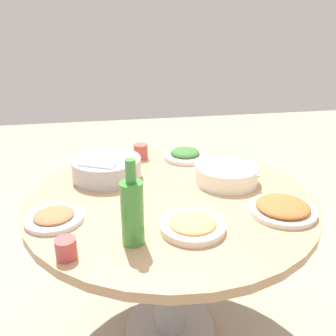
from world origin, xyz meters
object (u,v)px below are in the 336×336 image
dish_stirfry (283,208)px  dish_shrimp (192,225)px  round_dining_table (170,226)px  tea_cup_near (66,249)px  green_bottle (132,211)px  rice_bowl (107,168)px  soup_bowl (226,174)px  dish_tofu_braise (54,217)px  dish_greens (185,155)px  tea_cup_far (141,152)px

dish_stirfry → dish_shrimp: bearing=-81.9°
round_dining_table → tea_cup_near: bearing=-46.7°
round_dining_table → green_bottle: bearing=-29.7°
dish_shrimp → tea_cup_near: (0.08, -0.39, 0.01)m
rice_bowl → round_dining_table: bearing=49.6°
soup_bowl → green_bottle: green_bottle is taller
dish_tofu_braise → soup_bowl: bearing=106.5°
round_dining_table → dish_greens: dish_greens is taller
rice_bowl → dish_greens: 0.42m
rice_bowl → dish_stirfry: (0.43, 0.61, -0.03)m
round_dining_table → tea_cup_near: 0.54m
dish_shrimp → dish_stirfry: (-0.05, 0.34, 0.00)m
soup_bowl → dish_shrimp: (0.34, -0.23, -0.02)m
dish_stirfry → tea_cup_near: size_ratio=3.83×
green_bottle → dish_greens: bearing=154.8°
dish_shrimp → green_bottle: green_bottle is taller
dish_shrimp → dish_stirfry: 0.35m
rice_bowl → tea_cup_near: (0.56, -0.13, -0.02)m
soup_bowl → green_bottle: bearing=-48.6°
rice_bowl → dish_shrimp: bearing=29.0°
rice_bowl → dish_tofu_braise: (0.34, -0.19, -0.03)m
round_dining_table → green_bottle: green_bottle is taller
dish_stirfry → tea_cup_far: (-0.64, -0.44, 0.02)m
rice_bowl → dish_tofu_braise: rice_bowl is taller
rice_bowl → dish_stirfry: bearing=54.8°
round_dining_table → dish_stirfry: 0.46m
dish_tofu_braise → green_bottle: green_bottle is taller
round_dining_table → dish_greens: size_ratio=5.25×
dish_shrimp → tea_cup_far: tea_cup_far is taller
dish_shrimp → dish_greens: (-0.65, 0.12, 0.00)m
dish_stirfry → tea_cup_near: 0.75m
dish_stirfry → tea_cup_near: bearing=-80.1°
round_dining_table → tea_cup_far: size_ratio=15.34×
tea_cup_far → rice_bowl: bearing=-39.6°
soup_bowl → tea_cup_near: soup_bowl is taller
dish_tofu_braise → dish_greens: (-0.51, 0.58, 0.01)m
tea_cup_far → round_dining_table: bearing=9.8°
tea_cup_near → dish_tofu_braise: bearing=-164.8°
rice_bowl → dish_tofu_braise: bearing=-28.9°
soup_bowl → round_dining_table: bearing=-74.3°
dish_greens → green_bottle: size_ratio=0.78×
soup_bowl → tea_cup_near: bearing=-56.0°
dish_greens → dish_stirfry: size_ratio=0.91×
dish_greens → soup_bowl: bearing=19.7°
dish_tofu_braise → dish_greens: size_ratio=0.92×
dish_shrimp → dish_tofu_braise: dish_shrimp is taller
dish_tofu_braise → dish_greens: dish_greens is taller
soup_bowl → tea_cup_far: 0.47m
green_bottle → dish_tofu_braise: bearing=-124.6°
dish_stirfry → tea_cup_far: 0.77m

